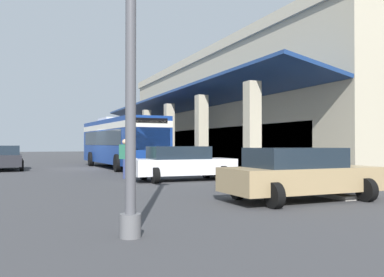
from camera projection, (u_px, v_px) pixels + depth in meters
ground at (201, 166)px, 28.98m from camera, size 120.00×120.00×0.00m
curb_strip at (155, 166)px, 28.23m from camera, size 36.61×0.50×0.12m
plaza_building at (273, 112)px, 31.97m from camera, size 30.81×16.62×8.07m
transit_bus at (121, 140)px, 26.78m from camera, size 11.35×3.31×3.34m
parked_sedan_charcoal at (5, 158)px, 24.57m from camera, size 4.43×2.08×1.47m
parked_sedan_tan at (299, 174)px, 11.36m from camera, size 2.48×4.42×1.47m
parked_sedan_white at (182, 163)px, 17.59m from camera, size 2.48×4.42×1.47m
pedestrian at (125, 156)px, 18.60m from camera, size 0.67×0.46×1.79m
potted_palm at (149, 155)px, 35.29m from camera, size 1.75×1.52×2.68m
lot_light_pole at (131, 13)px, 6.93m from camera, size 0.60×0.60×7.07m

